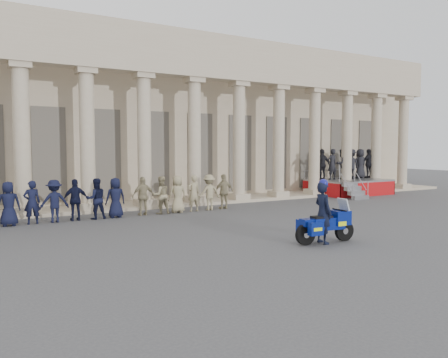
% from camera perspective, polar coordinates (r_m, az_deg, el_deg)
% --- Properties ---
extents(ground, '(90.00, 90.00, 0.00)m').
position_cam_1_polar(ground, '(14.48, 5.50, -7.27)').
color(ground, '#424244').
rests_on(ground, ground).
extents(building, '(40.00, 12.50, 9.00)m').
position_cam_1_polar(building, '(27.63, -12.54, 7.43)').
color(building, tan).
rests_on(building, ground).
extents(officer_rank, '(16.92, 0.62, 1.64)m').
position_cam_1_polar(officer_rank, '(17.82, -23.32, -2.79)').
color(officer_rank, black).
rests_on(officer_rank, ground).
extents(reviewing_stand, '(5.10, 4.30, 2.80)m').
position_cam_1_polar(reviewing_stand, '(28.22, 15.94, 1.31)').
color(reviewing_stand, gray).
rests_on(reviewing_stand, ground).
extents(motorcycle, '(2.05, 0.87, 1.32)m').
position_cam_1_polar(motorcycle, '(13.47, 13.16, -5.75)').
color(motorcycle, black).
rests_on(motorcycle, ground).
extents(rider, '(0.50, 0.71, 1.93)m').
position_cam_1_polar(rider, '(13.34, 12.80, -4.17)').
color(rider, black).
rests_on(rider, ground).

